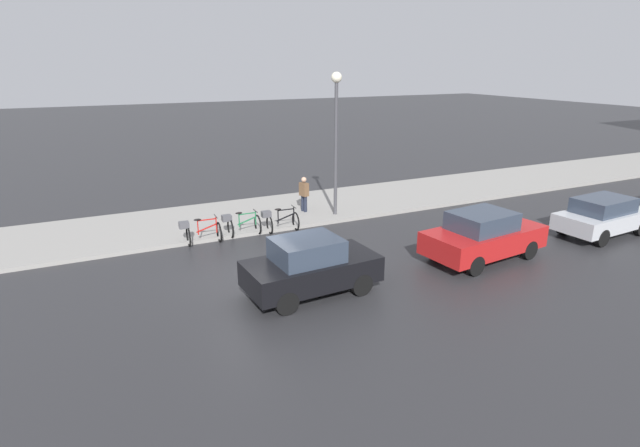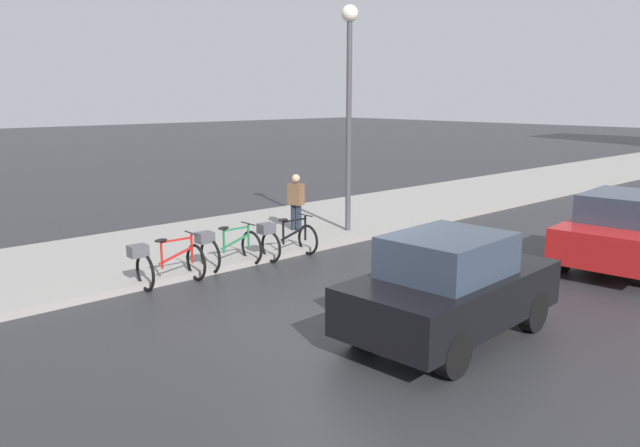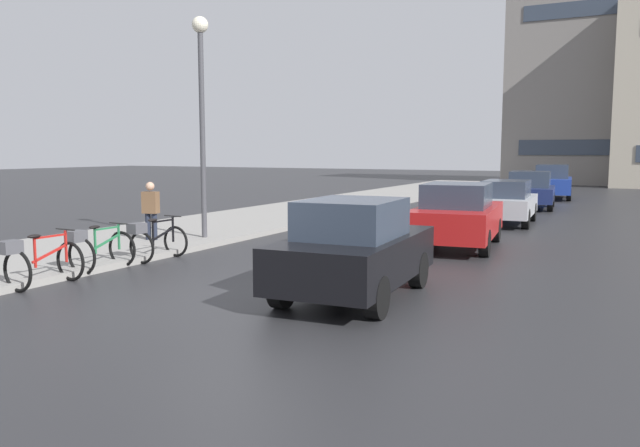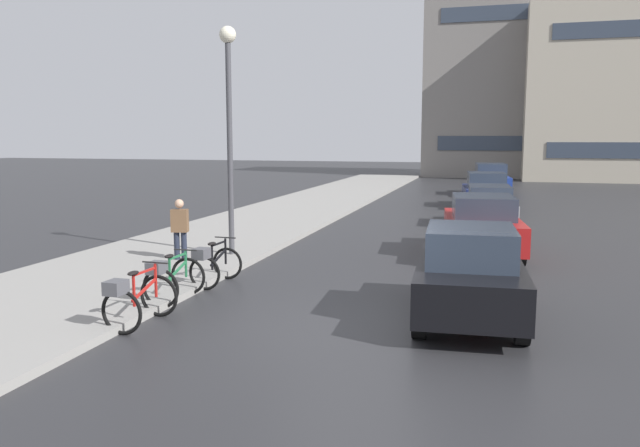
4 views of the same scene
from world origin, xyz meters
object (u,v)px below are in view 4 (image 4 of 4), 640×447
at_px(car_red, 482,226).
at_px(car_blue, 490,179).
at_px(bicycle_second, 171,278).
at_px(car_silver, 489,205).
at_px(streetlamp, 229,105).
at_px(bicycle_third, 213,263).
at_px(car_navy, 486,190).
at_px(car_black, 470,274).
at_px(pedestrian, 180,228).
at_px(bicycle_nearest, 136,298).

height_order(car_red, car_blue, car_blue).
relative_size(bicycle_second, car_silver, 0.35).
height_order(car_blue, streetlamp, streetlamp).
distance_m(bicycle_third, car_silver, 12.18).
bearing_deg(streetlamp, car_navy, 66.73).
xyz_separation_m(bicycle_third, car_black, (5.35, -1.12, 0.33)).
bearing_deg(pedestrian, car_blue, 71.46).
bearing_deg(car_silver, pedestrian, -128.92).
bearing_deg(car_silver, bicycle_third, -117.10).
xyz_separation_m(bicycle_nearest, bicycle_second, (-0.22, 1.57, -0.01)).
distance_m(bicycle_third, pedestrian, 2.55).
height_order(car_black, car_blue, car_blue).
distance_m(car_blue, streetlamp, 21.63).
bearing_deg(car_red, bicycle_second, -130.58).
xyz_separation_m(bicycle_second, car_blue, (5.65, 24.77, 0.37)).
bearing_deg(car_navy, car_blue, 88.75).
bearing_deg(car_red, bicycle_third, -136.92).
height_order(pedestrian, streetlamp, streetlamp).
relative_size(car_silver, pedestrian, 2.44).
relative_size(car_blue, pedestrian, 2.76).
xyz_separation_m(car_navy, pedestrian, (-7.07, -15.31, 0.13)).
distance_m(bicycle_second, car_black, 5.54).
bearing_deg(bicycle_third, bicycle_nearest, -89.15).
distance_m(car_red, streetlamp, 7.33).
distance_m(bicycle_nearest, car_navy, 20.85).
xyz_separation_m(car_black, car_red, (0.08, 6.20, -0.00)).
bearing_deg(streetlamp, bicycle_third, -74.02).
bearing_deg(bicycle_nearest, pedestrian, 110.16).
bearing_deg(car_navy, pedestrian, -114.79).
distance_m(car_black, car_blue, 24.43).
bearing_deg(car_silver, car_blue, 90.35).
distance_m(bicycle_second, streetlamp, 5.56).
relative_size(car_silver, car_navy, 1.01).
distance_m(car_navy, streetlamp, 15.88).
bearing_deg(bicycle_second, car_red, 49.42).
xyz_separation_m(bicycle_third, car_navy, (5.34, 17.13, 0.31)).
height_order(car_navy, car_blue, car_blue).
height_order(bicycle_third, car_silver, car_silver).
height_order(bicycle_second, streetlamp, streetlamp).
relative_size(bicycle_nearest, bicycle_third, 1.02).
bearing_deg(car_navy, bicycle_second, -106.51).
bearing_deg(car_red, car_black, -90.74).
relative_size(bicycle_second, pedestrian, 0.84).
bearing_deg(bicycle_third, car_navy, 72.70).
bearing_deg(streetlamp, car_red, 19.75).
height_order(bicycle_third, car_red, car_red).
bearing_deg(car_black, car_red, 89.26).
height_order(bicycle_nearest, car_blue, car_blue).
bearing_deg(car_silver, bicycle_second, -114.94).
bearing_deg(bicycle_third, bicycle_second, -96.86).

